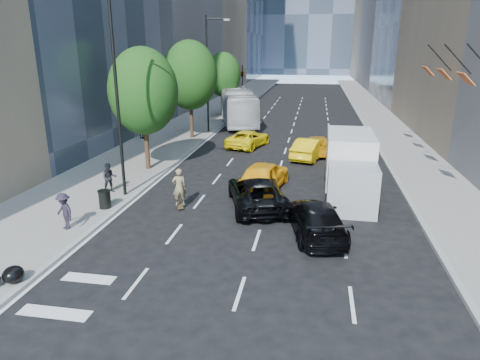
% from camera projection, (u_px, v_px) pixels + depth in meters
% --- Properties ---
extents(ground, '(160.00, 160.00, 0.00)m').
position_uv_depth(ground, '(233.00, 238.00, 17.57)').
color(ground, black).
rests_on(ground, ground).
extents(sidewalk_left, '(6.00, 120.00, 0.15)m').
position_uv_depth(sidewalk_left, '(204.00, 118.00, 47.26)').
color(sidewalk_left, slate).
rests_on(sidewalk_left, ground).
extents(sidewalk_right, '(4.00, 120.00, 0.15)m').
position_uv_depth(sidewalk_right, '(383.00, 123.00, 44.12)').
color(sidewalk_right, slate).
rests_on(sidewalk_right, ground).
extents(lamp_near, '(2.13, 0.22, 10.00)m').
position_uv_depth(lamp_near, '(119.00, 84.00, 20.66)').
color(lamp_near, black).
rests_on(lamp_near, sidewalk_left).
extents(lamp_far, '(2.13, 0.22, 10.00)m').
position_uv_depth(lamp_far, '(209.00, 68.00, 37.59)').
color(lamp_far, black).
rests_on(lamp_far, sidewalk_left).
extents(tree_near, '(4.20, 4.20, 7.46)m').
position_uv_depth(tree_near, '(143.00, 91.00, 25.76)').
color(tree_near, black).
rests_on(tree_near, sidewalk_left).
extents(tree_mid, '(4.50, 4.50, 7.99)m').
position_uv_depth(tree_mid, '(190.00, 75.00, 35.06)').
color(tree_mid, black).
rests_on(tree_mid, sidewalk_left).
extents(tree_far, '(3.90, 3.90, 6.92)m').
position_uv_depth(tree_far, '(223.00, 75.00, 47.50)').
color(tree_far, black).
rests_on(tree_far, sidewalk_left).
extents(traffic_signal, '(2.48, 0.53, 5.20)m').
position_uv_depth(traffic_signal, '(242.00, 74.00, 55.00)').
color(traffic_signal, black).
rests_on(traffic_signal, sidewalk_left).
extents(facade_flags, '(1.85, 13.30, 2.05)m').
position_uv_depth(facade_flags, '(457.00, 73.00, 23.39)').
color(facade_flags, black).
rests_on(facade_flags, ground).
extents(skateboarder, '(0.80, 0.67, 1.86)m').
position_uv_depth(skateboarder, '(179.00, 190.00, 20.65)').
color(skateboarder, olive).
rests_on(skateboarder, ground).
extents(black_sedan_lincoln, '(3.85, 5.79, 1.48)m').
position_uv_depth(black_sedan_lincoln, '(257.00, 193.00, 20.83)').
color(black_sedan_lincoln, black).
rests_on(black_sedan_lincoln, ground).
extents(black_sedan_mercedes, '(3.00, 5.24, 1.43)m').
position_uv_depth(black_sedan_mercedes, '(316.00, 218.00, 17.75)').
color(black_sedan_mercedes, black).
rests_on(black_sedan_mercedes, ground).
extents(taxi_a, '(2.72, 5.01, 1.62)m').
position_uv_depth(taxi_a, '(264.00, 175.00, 23.37)').
color(taxi_a, '#FFAE0D').
rests_on(taxi_a, ground).
extents(taxi_b, '(2.75, 4.77, 1.49)m').
position_uv_depth(taxi_b, '(310.00, 148.00, 30.00)').
color(taxi_b, gold).
rests_on(taxi_b, ground).
extents(taxi_c, '(3.35, 5.14, 1.31)m').
position_uv_depth(taxi_c, '(248.00, 139.00, 33.57)').
color(taxi_c, yellow).
rests_on(taxi_c, ground).
extents(taxi_d, '(2.81, 4.79, 1.30)m').
position_uv_depth(taxi_d, '(317.00, 145.00, 31.41)').
color(taxi_d, orange).
rests_on(taxi_d, ground).
extents(city_bus, '(6.10, 12.76, 3.46)m').
position_uv_depth(city_bus, '(238.00, 106.00, 43.97)').
color(city_bus, silver).
rests_on(city_bus, ground).
extents(box_truck, '(2.52, 6.68, 3.17)m').
position_uv_depth(box_truck, '(350.00, 166.00, 22.19)').
color(box_truck, silver).
rests_on(box_truck, ground).
extents(pedestrian_a, '(0.98, 0.92, 1.59)m').
position_uv_depth(pedestrian_a, '(109.00, 178.00, 22.47)').
color(pedestrian_a, black).
rests_on(pedestrian_a, sidewalk_left).
extents(pedestrian_b, '(1.05, 0.61, 1.68)m').
position_uv_depth(pedestrian_b, '(142.00, 129.00, 35.83)').
color(pedestrian_b, black).
rests_on(pedestrian_b, sidewalk_left).
extents(pedestrian_c, '(1.18, 1.03, 1.59)m').
position_uv_depth(pedestrian_c, '(64.00, 211.00, 17.90)').
color(pedestrian_c, black).
rests_on(pedestrian_c, sidewalk_left).
extents(trash_can, '(0.56, 0.56, 0.84)m').
position_uv_depth(trash_can, '(105.00, 200.00, 20.38)').
color(trash_can, black).
rests_on(trash_can, sidewalk_left).
extents(garbage_bags, '(1.13, 1.09, 0.56)m').
position_uv_depth(garbage_bags, '(4.00, 277.00, 13.80)').
color(garbage_bags, black).
rests_on(garbage_bags, sidewalk_left).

